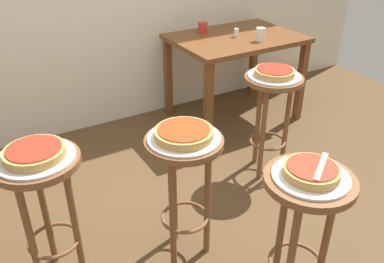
% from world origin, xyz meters
% --- Properties ---
extents(ground_plane, '(6.00, 6.00, 0.00)m').
position_xyz_m(ground_plane, '(0.00, 0.00, 0.00)').
color(ground_plane, brown).
extents(stool_foreground, '(0.40, 0.40, 0.76)m').
position_xyz_m(stool_foreground, '(0.11, -0.72, 0.56)').
color(stool_foreground, brown).
rests_on(stool_foreground, ground_plane).
extents(serving_plate_foreground, '(0.33, 0.33, 0.01)m').
position_xyz_m(serving_plate_foreground, '(0.11, -0.72, 0.76)').
color(serving_plate_foreground, white).
rests_on(serving_plate_foreground, stool_foreground).
extents(pizza_foreground, '(0.24, 0.24, 0.05)m').
position_xyz_m(pizza_foreground, '(0.11, -0.72, 0.79)').
color(pizza_foreground, tan).
rests_on(pizza_foreground, serving_plate_foreground).
extents(stool_middle, '(0.40, 0.40, 0.76)m').
position_xyz_m(stool_middle, '(-0.20, -0.16, 0.56)').
color(stool_middle, brown).
rests_on(stool_middle, ground_plane).
extents(serving_plate_middle, '(0.37, 0.37, 0.01)m').
position_xyz_m(serving_plate_middle, '(-0.20, -0.16, 0.76)').
color(serving_plate_middle, silver).
rests_on(serving_plate_middle, stool_middle).
extents(pizza_middle, '(0.29, 0.29, 0.05)m').
position_xyz_m(pizza_middle, '(-0.20, -0.16, 0.79)').
color(pizza_middle, tan).
rests_on(pizza_middle, serving_plate_middle).
extents(stool_leftside, '(0.40, 0.40, 0.76)m').
position_xyz_m(stool_leftside, '(-0.87, 0.03, 0.56)').
color(stool_leftside, brown).
rests_on(stool_leftside, ground_plane).
extents(serving_plate_leftside, '(0.36, 0.36, 0.01)m').
position_xyz_m(serving_plate_leftside, '(-0.87, 0.03, 0.76)').
color(serving_plate_leftside, silver).
rests_on(serving_plate_leftside, stool_leftside).
extents(pizza_leftside, '(0.28, 0.28, 0.05)m').
position_xyz_m(pizza_leftside, '(-0.87, 0.03, 0.79)').
color(pizza_leftside, tan).
rests_on(pizza_leftside, serving_plate_leftside).
extents(stool_rear, '(0.40, 0.40, 0.76)m').
position_xyz_m(stool_rear, '(0.74, 0.25, 0.56)').
color(stool_rear, brown).
rests_on(stool_rear, ground_plane).
extents(serving_plate_rear, '(0.36, 0.36, 0.01)m').
position_xyz_m(serving_plate_rear, '(0.74, 0.25, 0.76)').
color(serving_plate_rear, silver).
rests_on(serving_plate_rear, stool_rear).
extents(pizza_rear, '(0.27, 0.27, 0.05)m').
position_xyz_m(pizza_rear, '(0.74, 0.25, 0.79)').
color(pizza_rear, tan).
rests_on(pizza_rear, serving_plate_rear).
extents(dining_table, '(1.09, 0.79, 0.77)m').
position_xyz_m(dining_table, '(1.05, 1.12, 0.66)').
color(dining_table, brown).
rests_on(dining_table, ground_plane).
extents(cup_near_edge, '(0.07, 0.07, 0.11)m').
position_xyz_m(cup_near_edge, '(1.13, 0.90, 0.83)').
color(cup_near_edge, silver).
rests_on(cup_near_edge, dining_table).
extents(cup_far_edge, '(0.08, 0.08, 0.10)m').
position_xyz_m(cup_far_edge, '(0.85, 1.35, 0.82)').
color(cup_far_edge, red).
rests_on(cup_far_edge, dining_table).
extents(condiment_shaker, '(0.04, 0.04, 0.07)m').
position_xyz_m(condiment_shaker, '(1.04, 1.11, 0.81)').
color(condiment_shaker, white).
rests_on(condiment_shaker, dining_table).
extents(pizza_server_knife, '(0.20, 0.14, 0.01)m').
position_xyz_m(pizza_server_knife, '(0.14, -0.74, 0.82)').
color(pizza_server_knife, silver).
rests_on(pizza_server_knife, pizza_foreground).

